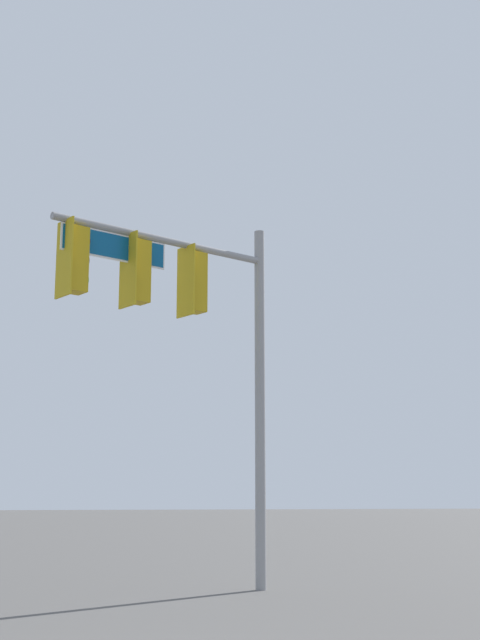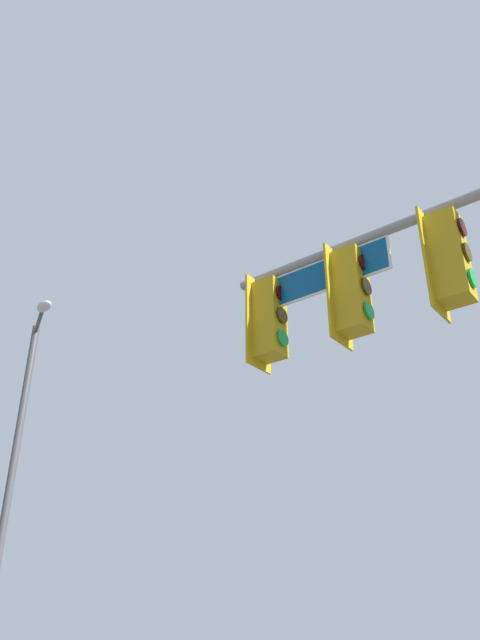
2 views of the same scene
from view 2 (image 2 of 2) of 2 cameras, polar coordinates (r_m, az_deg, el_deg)
The scene contains 2 objects.
signal_pole_near at distance 7.16m, azimuth 16.45°, elevation 0.76°, with size 4.42×1.37×6.73m.
street_lamp at distance 15.53m, azimuth -20.10°, elevation -13.06°, with size 2.02×0.67×8.90m.
Camera 2 is at (-7.33, -2.37, 1.69)m, focal length 35.00 mm.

